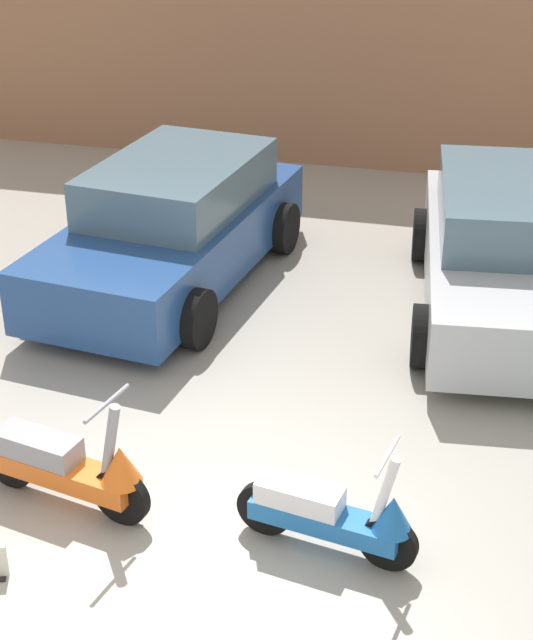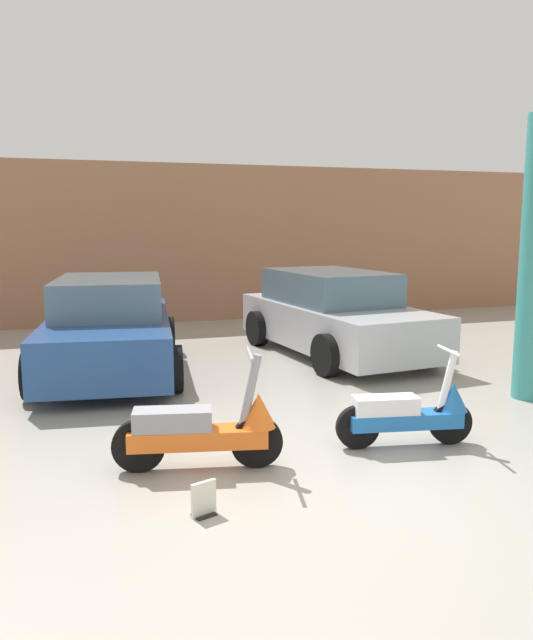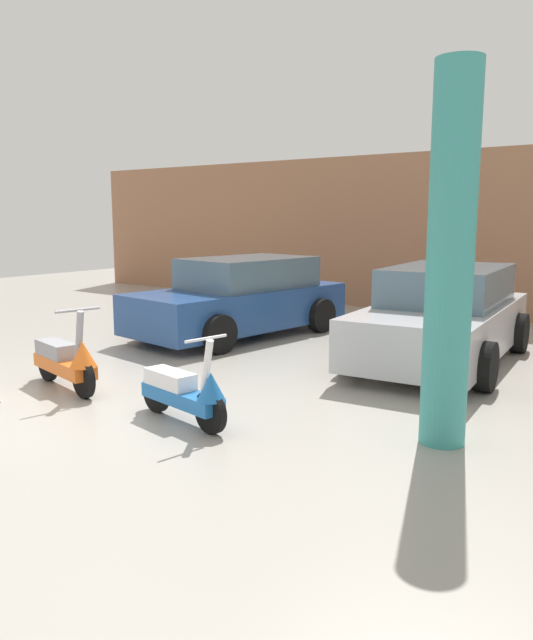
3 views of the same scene
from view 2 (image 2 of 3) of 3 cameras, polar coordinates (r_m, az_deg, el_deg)
ground_plane at (r=5.26m, az=4.35°, el=-14.95°), size 28.00×28.00×0.00m
wall_back at (r=13.49m, az=-9.98°, el=6.87°), size 19.60×0.12×3.37m
scooter_front_left at (r=5.49m, az=-5.60°, el=-9.84°), size 1.46×0.61×1.03m
scooter_front_right at (r=6.17m, az=13.07°, el=-8.21°), size 1.34×0.53×0.94m
car_rear_left at (r=9.18m, az=-14.15°, el=-0.69°), size 2.27×4.12×1.34m
car_rear_center at (r=10.19m, az=6.20°, el=0.48°), size 2.25×4.12×1.35m
placard_near_left_scooter at (r=4.76m, az=-5.76°, el=-16.12°), size 0.20×0.17×0.26m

